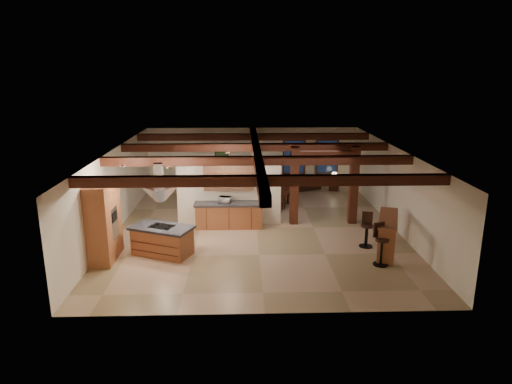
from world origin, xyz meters
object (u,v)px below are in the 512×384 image
(kitchen_island, at_px, (162,240))
(bar_counter, at_px, (388,229))
(dining_table, at_px, (268,199))
(sofa, at_px, (300,184))

(kitchen_island, distance_m, bar_counter, 7.03)
(kitchen_island, relative_size, dining_table, 1.24)
(kitchen_island, height_order, dining_table, kitchen_island)
(dining_table, distance_m, bar_counter, 6.24)
(kitchen_island, xyz_separation_m, bar_counter, (7.03, -0.05, 0.31))
(sofa, bearing_deg, kitchen_island, 33.03)
(sofa, xyz_separation_m, bar_counter, (1.77, -7.72, 0.50))
(sofa, height_order, bar_counter, bar_counter)
(dining_table, bearing_deg, kitchen_island, -110.42)
(dining_table, relative_size, bar_counter, 0.75)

